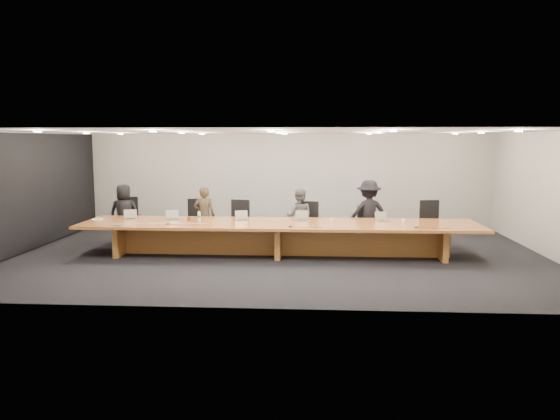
# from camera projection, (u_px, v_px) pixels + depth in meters

# --- Properties ---
(ground) EXTENTS (12.00, 12.00, 0.00)m
(ground) POSITION_uv_depth(u_px,v_px,m) (279.00, 255.00, 12.47)
(ground) COLOR black
(ground) RESTS_ON ground
(back_wall) EXTENTS (12.00, 0.02, 2.80)m
(back_wall) POSITION_uv_depth(u_px,v_px,m) (288.00, 181.00, 16.25)
(back_wall) COLOR silver
(back_wall) RESTS_ON ground
(left_wall_panel) EXTENTS (0.08, 7.84, 2.74)m
(left_wall_panel) POSITION_uv_depth(u_px,v_px,m) (25.00, 194.00, 12.67)
(left_wall_panel) COLOR black
(left_wall_panel) RESTS_ON ground
(conference_table) EXTENTS (9.00, 1.80, 0.75)m
(conference_table) POSITION_uv_depth(u_px,v_px,m) (279.00, 233.00, 12.40)
(conference_table) COLOR brown
(conference_table) RESTS_ON ground
(chair_far_left) EXTENTS (0.77, 0.77, 1.17)m
(chair_far_left) POSITION_uv_depth(u_px,v_px,m) (129.00, 219.00, 13.98)
(chair_far_left) COLOR black
(chair_far_left) RESTS_ON ground
(chair_left) EXTENTS (0.73, 0.73, 1.14)m
(chair_left) POSITION_uv_depth(u_px,v_px,m) (198.00, 221.00, 13.86)
(chair_left) COLOR black
(chair_left) RESTS_ON ground
(chair_mid_left) EXTENTS (0.67, 0.67, 1.14)m
(chair_mid_left) POSITION_uv_depth(u_px,v_px,m) (238.00, 222.00, 13.66)
(chair_mid_left) COLOR black
(chair_mid_left) RESTS_ON ground
(chair_mid_right) EXTENTS (0.65, 0.65, 1.10)m
(chair_mid_right) POSITION_uv_depth(u_px,v_px,m) (308.00, 223.00, 13.62)
(chair_mid_right) COLOR black
(chair_mid_right) RESTS_ON ground
(chair_right) EXTENTS (0.56, 0.56, 1.01)m
(chair_right) POSITION_uv_depth(u_px,v_px,m) (366.00, 226.00, 13.45)
(chair_right) COLOR black
(chair_right) RESTS_ON ground
(chair_far_right) EXTENTS (0.68, 0.68, 1.16)m
(chair_far_right) POSITION_uv_depth(u_px,v_px,m) (432.00, 223.00, 13.38)
(chair_far_right) COLOR black
(chair_far_right) RESTS_ON ground
(person_a) EXTENTS (0.79, 0.57, 1.51)m
(person_a) POSITION_uv_depth(u_px,v_px,m) (124.00, 214.00, 13.85)
(person_a) COLOR black
(person_a) RESTS_ON ground
(person_b) EXTENTS (0.55, 0.37, 1.47)m
(person_b) POSITION_uv_depth(u_px,v_px,m) (204.00, 216.00, 13.62)
(person_b) COLOR #31281A
(person_b) RESTS_ON ground
(person_c) EXTENTS (0.78, 0.66, 1.41)m
(person_c) POSITION_uv_depth(u_px,v_px,m) (299.00, 217.00, 13.61)
(person_c) COLOR #4E4E50
(person_c) RESTS_ON ground
(person_d) EXTENTS (1.14, 0.76, 1.64)m
(person_d) POSITION_uv_depth(u_px,v_px,m) (369.00, 213.00, 13.42)
(person_d) COLOR black
(person_d) RESTS_ON ground
(laptop_a) EXTENTS (0.34, 0.28, 0.23)m
(laptop_a) POSITION_uv_depth(u_px,v_px,m) (130.00, 214.00, 12.86)
(laptop_a) COLOR #C2B294
(laptop_a) RESTS_ON conference_table
(laptop_b) EXTENTS (0.35, 0.31, 0.23)m
(laptop_b) POSITION_uv_depth(u_px,v_px,m) (173.00, 215.00, 12.80)
(laptop_b) COLOR tan
(laptop_b) RESTS_ON conference_table
(laptop_c) EXTENTS (0.34, 0.29, 0.23)m
(laptop_c) POSITION_uv_depth(u_px,v_px,m) (242.00, 215.00, 12.73)
(laptop_c) COLOR tan
(laptop_c) RESTS_ON conference_table
(laptop_d) EXTENTS (0.33, 0.26, 0.24)m
(laptop_d) POSITION_uv_depth(u_px,v_px,m) (302.00, 216.00, 12.64)
(laptop_d) COLOR tan
(laptop_d) RESTS_ON conference_table
(laptop_e) EXTENTS (0.35, 0.30, 0.23)m
(laptop_e) POSITION_uv_depth(u_px,v_px,m) (383.00, 217.00, 12.51)
(laptop_e) COLOR #C4B195
(laptop_e) RESTS_ON conference_table
(water_bottle) EXTENTS (0.09, 0.09, 0.22)m
(water_bottle) POSITION_uv_depth(u_px,v_px,m) (199.00, 217.00, 12.55)
(water_bottle) COLOR silver
(water_bottle) RESTS_ON conference_table
(amber_mug) EXTENTS (0.09, 0.09, 0.10)m
(amber_mug) POSITION_uv_depth(u_px,v_px,m) (189.00, 219.00, 12.62)
(amber_mug) COLOR brown
(amber_mug) RESTS_ON conference_table
(paper_cup_near) EXTENTS (0.07, 0.07, 0.08)m
(paper_cup_near) POSITION_uv_depth(u_px,v_px,m) (331.00, 221.00, 12.37)
(paper_cup_near) COLOR white
(paper_cup_near) RESTS_ON conference_table
(paper_cup_far) EXTENTS (0.10, 0.10, 0.09)m
(paper_cup_far) POSITION_uv_depth(u_px,v_px,m) (404.00, 221.00, 12.24)
(paper_cup_far) COLOR white
(paper_cup_far) RESTS_ON conference_table
(notepad) EXTENTS (0.28, 0.25, 0.01)m
(notepad) POSITION_uv_depth(u_px,v_px,m) (97.00, 219.00, 12.85)
(notepad) COLOR silver
(notepad) RESTS_ON conference_table
(lime_gadget) EXTENTS (0.18, 0.13, 0.03)m
(lime_gadget) POSITION_uv_depth(u_px,v_px,m) (98.00, 218.00, 12.86)
(lime_gadget) COLOR #5BC534
(lime_gadget) RESTS_ON notepad
(av_box) EXTENTS (0.23, 0.18, 0.03)m
(av_box) POSITION_uv_depth(u_px,v_px,m) (118.00, 225.00, 11.94)
(av_box) COLOR #9E9EA2
(av_box) RESTS_ON conference_table
(mic_left) EXTENTS (0.11, 0.11, 0.03)m
(mic_left) POSITION_uv_depth(u_px,v_px,m) (168.00, 224.00, 12.12)
(mic_left) COLOR black
(mic_left) RESTS_ON conference_table
(mic_center) EXTENTS (0.14, 0.14, 0.03)m
(mic_center) POSITION_uv_depth(u_px,v_px,m) (290.00, 226.00, 11.76)
(mic_center) COLOR black
(mic_center) RESTS_ON conference_table
(mic_right) EXTENTS (0.16, 0.16, 0.03)m
(mic_right) POSITION_uv_depth(u_px,v_px,m) (417.00, 227.00, 11.66)
(mic_right) COLOR black
(mic_right) RESTS_ON conference_table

